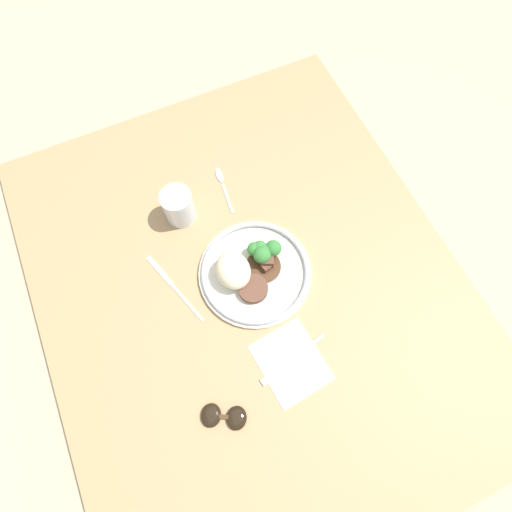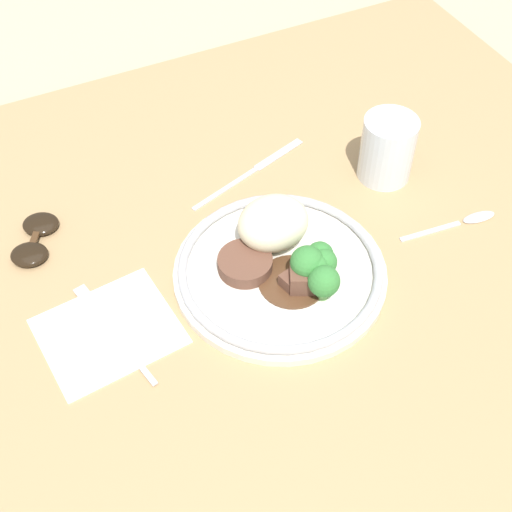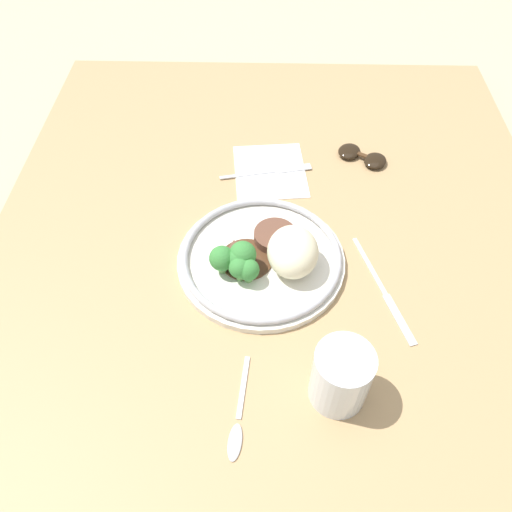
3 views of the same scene
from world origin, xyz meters
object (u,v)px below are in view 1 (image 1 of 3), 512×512
Objects in this scene: sunglasses at (224,417)px; knife at (172,285)px; plate at (252,270)px; juice_glass at (179,207)px; spoon at (221,181)px; fork at (287,363)px.

knife is at bearing 30.04° from sunglasses.
plate reaches higher than knife.
sunglasses is at bearing 162.17° from knife.
juice_glass is 0.66× the size of spoon.
juice_glass reaches higher than spoon.
sunglasses is at bearing 1.98° from fork.
spoon is (0.05, -0.13, -0.04)m from juice_glass.
juice_glass is at bearing 19.92° from sunglasses.
fork is (-0.45, -0.08, -0.04)m from juice_glass.
spoon is 0.59m from sunglasses.
fork is 0.18m from sunglasses.
fork is at bearing 179.99° from spoon.
fork is at bearing -169.42° from juice_glass.
knife is at bearing 75.01° from plate.
juice_glass reaches higher than sunglasses.
spoon is (0.22, -0.22, 0.00)m from knife.
plate reaches higher than sunglasses.
juice_glass is 0.46m from fork.
fork is at bearing -45.64° from sunglasses.
knife is (0.05, 0.19, -0.02)m from plate.
juice_glass is (0.22, 0.10, 0.02)m from plate.
knife is at bearing -70.80° from fork.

